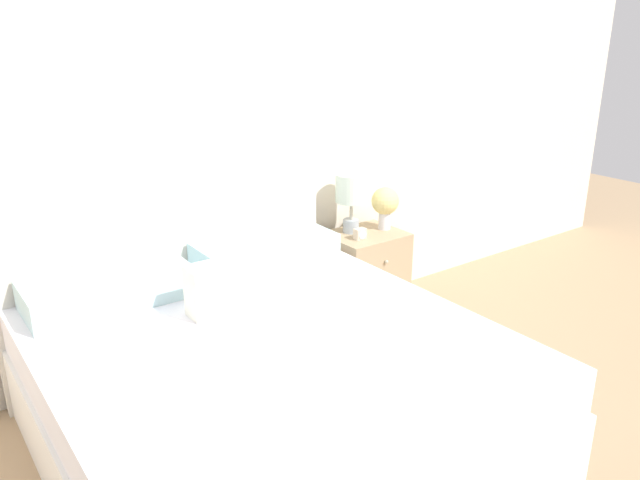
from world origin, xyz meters
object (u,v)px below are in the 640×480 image
bed (260,379)px  flower_vase (385,204)px  table_lamp (352,192)px  alarm_clock (360,234)px  nightstand (365,276)px

bed → flower_vase: bearing=27.4°
table_lamp → alarm_clock: bearing=-104.9°
flower_vase → alarm_clock: flower_vase is taller
alarm_clock → table_lamp: bearing=75.1°
bed → nightstand: 1.35m
nightstand → alarm_clock: (-0.09, -0.06, 0.32)m
bed → nightstand: bed is taller
flower_vase → nightstand: bearing=179.8°
table_lamp → flower_vase: bearing=-19.1°
flower_vase → alarm_clock: 0.29m
table_lamp → alarm_clock: size_ratio=5.14×
bed → alarm_clock: bed is taller
nightstand → table_lamp: 0.55m
nightstand → flower_vase: size_ratio=2.13×
flower_vase → bed: bearing=-152.6°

